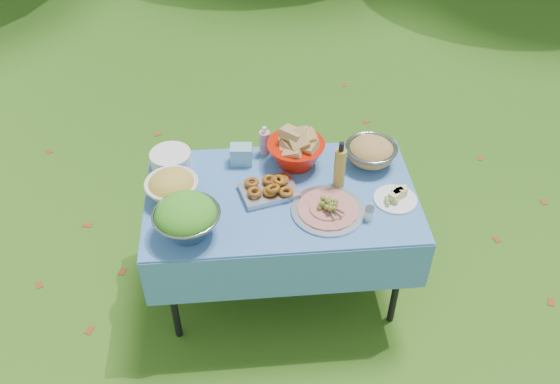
{
  "coord_description": "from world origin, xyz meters",
  "views": [
    {
      "loc": [
        -0.21,
        -2.37,
        2.91
      ],
      "look_at": [
        -0.01,
        0.0,
        0.78
      ],
      "focal_mm": 38.0,
      "sensor_mm": 36.0,
      "label": 1
    }
  ],
  "objects_px": {
    "picnic_table": "(281,242)",
    "salad_bowl": "(186,218)",
    "bread_bowl": "(296,148)",
    "plate_stack": "(171,159)",
    "pasta_bowl_steel": "(371,152)",
    "charcuterie_platter": "(328,205)",
    "oil_bottle": "(340,165)"
  },
  "relations": [
    {
      "from": "bread_bowl",
      "to": "pasta_bowl_steel",
      "type": "height_order",
      "value": "bread_bowl"
    },
    {
      "from": "picnic_table",
      "to": "oil_bottle",
      "type": "height_order",
      "value": "oil_bottle"
    },
    {
      "from": "picnic_table",
      "to": "plate_stack",
      "type": "xyz_separation_m",
      "value": [
        -0.6,
        0.3,
        0.42
      ]
    },
    {
      "from": "bread_bowl",
      "to": "charcuterie_platter",
      "type": "xyz_separation_m",
      "value": [
        0.13,
        -0.41,
        -0.06
      ]
    },
    {
      "from": "bread_bowl",
      "to": "oil_bottle",
      "type": "relative_size",
      "value": 1.14
    },
    {
      "from": "plate_stack",
      "to": "pasta_bowl_steel",
      "type": "distance_m",
      "value": 1.14
    },
    {
      "from": "charcuterie_platter",
      "to": "plate_stack",
      "type": "bearing_deg",
      "value": 151.29
    },
    {
      "from": "salad_bowl",
      "to": "charcuterie_platter",
      "type": "bearing_deg",
      "value": 7.78
    },
    {
      "from": "charcuterie_platter",
      "to": "salad_bowl",
      "type": "bearing_deg",
      "value": -172.22
    },
    {
      "from": "bread_bowl",
      "to": "picnic_table",
      "type": "bearing_deg",
      "value": -112.35
    },
    {
      "from": "salad_bowl",
      "to": "picnic_table",
      "type": "bearing_deg",
      "value": 27.26
    },
    {
      "from": "picnic_table",
      "to": "bread_bowl",
      "type": "distance_m",
      "value": 0.56
    },
    {
      "from": "plate_stack",
      "to": "bread_bowl",
      "type": "relative_size",
      "value": 0.71
    },
    {
      "from": "plate_stack",
      "to": "oil_bottle",
      "type": "xyz_separation_m",
      "value": [
        0.92,
        -0.25,
        0.1
      ]
    },
    {
      "from": "salad_bowl",
      "to": "plate_stack",
      "type": "xyz_separation_m",
      "value": [
        -0.11,
        0.56,
        -0.07
      ]
    },
    {
      "from": "picnic_table",
      "to": "salad_bowl",
      "type": "bearing_deg",
      "value": -152.74
    },
    {
      "from": "bread_bowl",
      "to": "plate_stack",
      "type": "bearing_deg",
      "value": 176.15
    },
    {
      "from": "plate_stack",
      "to": "pasta_bowl_steel",
      "type": "xyz_separation_m",
      "value": [
        1.13,
        -0.07,
        0.03
      ]
    },
    {
      "from": "picnic_table",
      "to": "salad_bowl",
      "type": "distance_m",
      "value": 0.74
    },
    {
      "from": "pasta_bowl_steel",
      "to": "picnic_table",
      "type": "bearing_deg",
      "value": -156.65
    },
    {
      "from": "salad_bowl",
      "to": "bread_bowl",
      "type": "height_order",
      "value": "salad_bowl"
    },
    {
      "from": "charcuterie_platter",
      "to": "oil_bottle",
      "type": "relative_size",
      "value": 1.35
    },
    {
      "from": "salad_bowl",
      "to": "bread_bowl",
      "type": "xyz_separation_m",
      "value": [
        0.6,
        0.51,
        -0.0
      ]
    },
    {
      "from": "picnic_table",
      "to": "pasta_bowl_steel",
      "type": "distance_m",
      "value": 0.74
    },
    {
      "from": "plate_stack",
      "to": "oil_bottle",
      "type": "bearing_deg",
      "value": -15.39
    },
    {
      "from": "oil_bottle",
      "to": "charcuterie_platter",
      "type": "bearing_deg",
      "value": -113.3
    },
    {
      "from": "oil_bottle",
      "to": "plate_stack",
      "type": "bearing_deg",
      "value": 164.61
    },
    {
      "from": "bread_bowl",
      "to": "oil_bottle",
      "type": "height_order",
      "value": "oil_bottle"
    },
    {
      "from": "salad_bowl",
      "to": "charcuterie_platter",
      "type": "relative_size",
      "value": 0.86
    },
    {
      "from": "plate_stack",
      "to": "bread_bowl",
      "type": "bearing_deg",
      "value": -3.85
    },
    {
      "from": "salad_bowl",
      "to": "charcuterie_platter",
      "type": "height_order",
      "value": "salad_bowl"
    },
    {
      "from": "oil_bottle",
      "to": "pasta_bowl_steel",
      "type": "bearing_deg",
      "value": 40.35
    }
  ]
}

